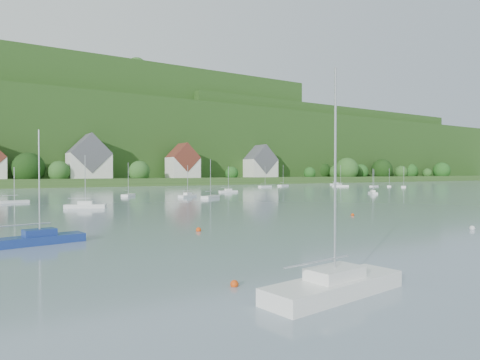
% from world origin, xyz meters
% --- Properties ---
extents(far_shore_strip, '(600.00, 60.00, 3.00)m').
position_xyz_m(far_shore_strip, '(0.00, 200.00, 1.50)').
color(far_shore_strip, '#2D4E1D').
rests_on(far_shore_strip, ground).
extents(forested_ridge, '(620.00, 181.22, 69.89)m').
position_xyz_m(forested_ridge, '(0.39, 268.57, 22.89)').
color(forested_ridge, '#1C3D13').
rests_on(forested_ridge, ground).
extents(village_building_2, '(16.00, 11.44, 18.00)m').
position_xyz_m(village_building_2, '(5.00, 188.00, 10.27)').
color(village_building_2, silver).
rests_on(village_building_2, far_shore_strip).
extents(village_building_3, '(13.00, 10.40, 15.50)m').
position_xyz_m(village_building_3, '(45.00, 186.00, 9.43)').
color(village_building_3, silver).
rests_on(village_building_3, far_shore_strip).
extents(village_building_4, '(15.00, 10.40, 16.50)m').
position_xyz_m(village_building_4, '(90.00, 190.00, 9.59)').
color(village_building_4, silver).
rests_on(village_building_4, far_shore_strip).
extents(near_sailboat_0, '(7.46, 2.91, 9.80)m').
position_xyz_m(near_sailboat_0, '(-20.64, 24.71, 0.49)').
color(near_sailboat_0, white).
rests_on(near_sailboat_0, ground).
extents(near_sailboat_1, '(6.49, 2.79, 8.48)m').
position_xyz_m(near_sailboat_1, '(-29.74, 45.97, 0.45)').
color(near_sailboat_1, navy).
rests_on(near_sailboat_1, ground).
extents(mooring_buoy_0, '(0.40, 0.40, 0.40)m').
position_xyz_m(mooring_buoy_0, '(-23.54, 28.27, 0.00)').
color(mooring_buoy_0, '#E0460E').
rests_on(mooring_buoy_0, ground).
extents(mooring_buoy_1, '(0.49, 0.49, 0.49)m').
position_xyz_m(mooring_buoy_1, '(5.41, 33.41, 0.00)').
color(mooring_buoy_1, silver).
rests_on(mooring_buoy_1, ground).
extents(mooring_buoy_2, '(0.38, 0.38, 0.38)m').
position_xyz_m(mooring_buoy_2, '(5.66, 48.40, 0.00)').
color(mooring_buoy_2, '#E0460E').
rests_on(mooring_buoy_2, ground).
extents(mooring_buoy_3, '(0.48, 0.48, 0.48)m').
position_xyz_m(mooring_buoy_3, '(-16.67, 45.88, 0.00)').
color(mooring_buoy_3, '#E0460E').
rests_on(mooring_buoy_3, ground).
extents(far_sailboat_cluster, '(192.94, 78.15, 8.71)m').
position_xyz_m(far_sailboat_cluster, '(6.81, 115.64, 0.37)').
color(far_sailboat_cluster, white).
rests_on(far_sailboat_cluster, ground).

